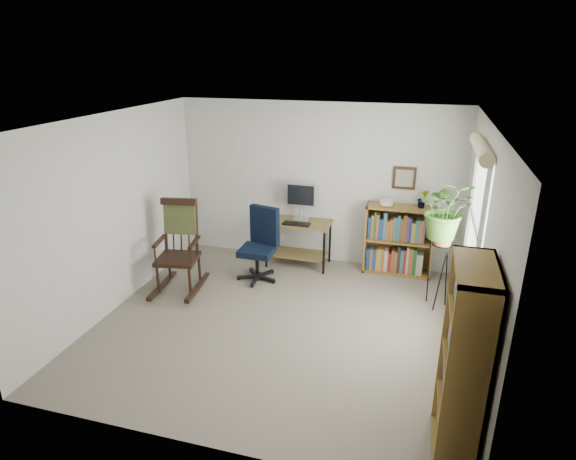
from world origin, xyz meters
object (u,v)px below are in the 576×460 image
(rocking_chair, at_px, (177,247))
(tall_bookshelf, at_px, (463,365))
(office_chair, at_px, (257,245))
(desk, at_px, (298,243))
(low_bookshelf, at_px, (398,240))

(rocking_chair, distance_m, tall_bookshelf, 3.99)
(office_chair, relative_size, tall_bookshelf, 0.63)
(rocking_chair, relative_size, tall_bookshelf, 0.76)
(desk, relative_size, low_bookshelf, 0.94)
(low_bookshelf, distance_m, tall_bookshelf, 3.38)
(office_chair, height_order, low_bookshelf, office_chair)
(desk, xyz_separation_m, rocking_chair, (-1.35, -1.23, 0.28))
(low_bookshelf, bearing_deg, rocking_chair, -154.35)
(rocking_chair, xyz_separation_m, low_bookshelf, (2.81, 1.35, -0.12))
(rocking_chair, bearing_deg, office_chair, 21.90)
(office_chair, bearing_deg, low_bookshelf, 36.79)
(rocking_chair, distance_m, low_bookshelf, 3.12)
(rocking_chair, bearing_deg, tall_bookshelf, -39.31)
(tall_bookshelf, bearing_deg, rocking_chair, 150.71)
(desk, relative_size, office_chair, 0.91)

